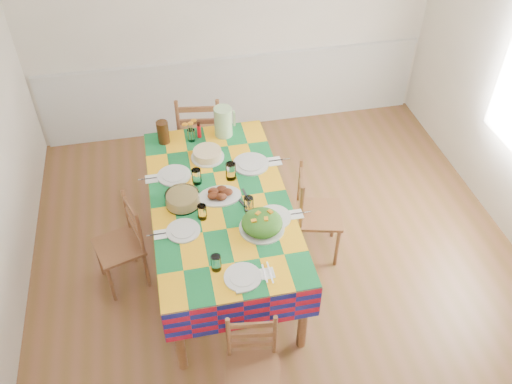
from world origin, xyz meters
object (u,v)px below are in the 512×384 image
Objects in this scene: dining_table at (220,207)px; chair_near at (253,369)px; chair_left at (123,245)px; chair_far at (200,136)px; chair_right at (314,214)px; green_pitcher at (223,122)px; meat_platter at (220,194)px; tea_pitcher at (163,132)px.

chair_near is at bearing -89.76° from dining_table.
chair_left reaches higher than dining_table.
chair_far is 1.11× the size of chair_right.
green_pitcher reaches higher than chair_near.
green_pitcher is at bearing 50.66° from chair_right.
chair_near is at bearing 98.62° from chair_far.
chair_right is (0.66, -0.88, -0.50)m from green_pitcher.
green_pitcher is 0.31× the size of chair_right.
green_pitcher is 0.34× the size of chair_near.
chair_right is at bearing 0.69° from dining_table.
meat_platter is 1.23× the size of green_pitcher.
green_pitcher is at bearing 93.71° from chair_near.
tea_pitcher is 0.21× the size of chair_far.
dining_table is at bearing 104.25° from chair_right.
chair_right is at bearing 66.26° from chair_near.
green_pitcher is at bearing 78.44° from meat_platter.
chair_left is at bearing 65.73° from chair_far.
tea_pitcher is at bearing 114.27° from meat_platter.
chair_right is (0.84, -0.01, -0.38)m from meat_platter.
chair_far is at bearing 113.19° from green_pitcher.
chair_far is 1.56m from chair_left.
chair_near is at bearing -80.06° from tea_pitcher.
chair_far reaches higher than tea_pitcher.
chair_left is (-0.85, 1.35, 0.02)m from chair_near.
chair_left reaches higher than chair_near.
meat_platter is at bearing 98.84° from chair_far.
meat_platter is 0.92m from chair_right.
chair_right is (1.69, -0.00, 0.03)m from chair_left.
meat_platter is at bearing 98.28° from chair_near.
meat_platter is at bearing -65.73° from tea_pitcher.
meat_platter is at bearing 73.24° from chair_left.
tea_pitcher reaches higher than chair_near.
tea_pitcher reaches higher than chair_left.
tea_pitcher is 0.23× the size of chair_right.
meat_platter is 0.43× the size of chair_near.
green_pitcher is at bearing 112.81° from chair_left.
meat_platter is 1.63× the size of tea_pitcher.
dining_table is 7.26× the size of green_pitcher.
chair_right reaches higher than meat_platter.
meat_platter is 0.95m from chair_left.
chair_far reaches higher than meat_platter.
meat_platter is at bearing -101.56° from green_pitcher.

